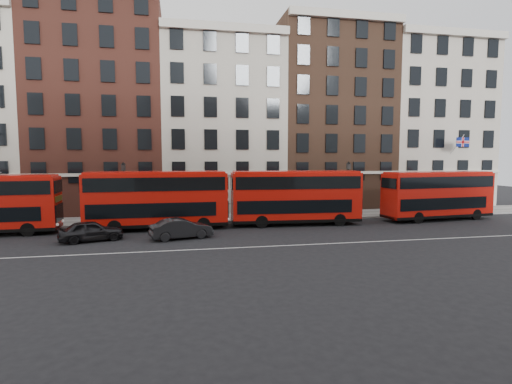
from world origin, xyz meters
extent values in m
plane|color=black|center=(0.00, 0.00, 0.00)|extent=(120.00, 120.00, 0.00)
cube|color=slate|center=(0.00, 10.50, 0.07)|extent=(80.00, 5.00, 0.15)
cube|color=gray|center=(0.00, 8.00, 0.08)|extent=(80.00, 0.30, 0.16)
cube|color=white|center=(0.00, -2.00, 0.01)|extent=(70.00, 0.12, 0.01)
cube|color=brown|center=(-12.80, 18.00, 11.00)|extent=(12.80, 10.00, 22.00)
cube|color=#AEA999|center=(0.00, 18.00, 9.50)|extent=(12.80, 10.00, 19.00)
cube|color=beige|center=(0.00, 12.75, 18.60)|extent=(12.80, 0.50, 0.80)
cube|color=brown|center=(12.80, 18.00, 10.50)|extent=(12.80, 10.00, 21.00)
cube|color=beige|center=(12.80, 12.75, 20.60)|extent=(12.80, 0.50, 0.80)
cube|color=#B0A898|center=(25.60, 18.00, 10.00)|extent=(12.80, 10.00, 20.00)
cube|color=beige|center=(25.60, 12.75, 19.60)|extent=(12.80, 0.50, 0.80)
cube|color=black|center=(-14.07, 5.96, 1.59)|extent=(0.17, 2.26, 1.33)
cube|color=black|center=(-14.07, 5.96, 2.68)|extent=(0.15, 1.95, 0.43)
cylinder|color=black|center=(-15.96, 4.74, 0.51)|extent=(1.03, 0.32, 1.02)
cylinder|color=black|center=(-16.05, 7.04, 0.51)|extent=(1.03, 0.32, 1.02)
cube|color=red|center=(-6.59, 5.76, 2.48)|extent=(11.22, 2.79, 4.21)
cube|color=black|center=(-6.59, 5.76, 0.50)|extent=(11.22, 2.83, 0.26)
cube|color=black|center=(-6.91, 5.76, 1.76)|extent=(9.94, 2.86, 1.12)
cube|color=black|center=(-6.59, 5.76, 3.78)|extent=(10.80, 2.87, 1.07)
cube|color=red|center=(-6.59, 5.76, 4.64)|extent=(10.90, 2.57, 0.19)
cube|color=black|center=(-0.95, 5.82, 1.65)|extent=(0.11, 2.35, 1.39)
cube|color=black|center=(-0.95, 5.82, 2.79)|extent=(0.11, 2.03, 0.45)
cylinder|color=black|center=(-2.95, 4.61, 0.53)|extent=(1.07, 0.31, 1.07)
cylinder|color=black|center=(-2.98, 6.99, 0.53)|extent=(1.07, 0.31, 1.07)
cylinder|color=black|center=(-9.78, 4.53, 0.53)|extent=(1.07, 0.31, 1.07)
cylinder|color=black|center=(-9.80, 6.92, 0.53)|extent=(1.07, 0.31, 1.07)
cube|color=red|center=(5.11, 5.76, 2.46)|extent=(11.23, 3.26, 4.18)
cube|color=black|center=(5.11, 5.76, 0.50)|extent=(11.23, 3.30, 0.25)
cube|color=black|center=(4.79, 5.78, 1.74)|extent=(9.97, 3.27, 1.11)
cube|color=black|center=(5.11, 5.76, 3.75)|extent=(10.81, 3.32, 1.06)
cube|color=red|center=(5.11, 5.76, 4.60)|extent=(10.90, 3.03, 0.19)
cube|color=black|center=(10.69, 5.45, 1.64)|extent=(0.21, 2.33, 1.37)
cube|color=black|center=(10.69, 5.45, 2.77)|extent=(0.20, 2.01, 0.44)
cylinder|color=black|center=(8.63, 4.38, 0.53)|extent=(1.07, 0.35, 1.06)
cylinder|color=black|center=(8.76, 6.74, 0.53)|extent=(1.07, 0.35, 1.06)
cylinder|color=black|center=(1.87, 4.75, 0.53)|extent=(1.07, 0.35, 1.06)
cylinder|color=black|center=(2.01, 7.12, 0.53)|extent=(1.07, 0.35, 1.06)
cube|color=red|center=(18.95, 5.76, 2.37)|extent=(10.91, 3.65, 4.03)
cube|color=black|center=(18.95, 5.76, 0.48)|extent=(10.92, 3.69, 0.24)
cube|color=black|center=(18.65, 5.73, 1.68)|extent=(9.70, 3.60, 1.07)
cube|color=black|center=(18.95, 5.76, 3.62)|extent=(10.51, 3.69, 1.02)
cube|color=red|center=(18.95, 5.76, 4.43)|extent=(10.59, 3.41, 0.18)
cube|color=black|center=(24.32, 6.32, 1.58)|extent=(0.31, 2.24, 1.33)
cube|color=black|center=(24.32, 6.32, 2.67)|extent=(0.28, 1.94, 0.43)
cylinder|color=black|center=(22.52, 4.98, 0.51)|extent=(1.04, 0.39, 1.02)
cylinder|color=black|center=(22.28, 7.26, 0.51)|extent=(1.04, 0.39, 1.02)
cylinder|color=black|center=(16.03, 4.31, 0.51)|extent=(1.04, 0.39, 1.02)
cylinder|color=black|center=(15.79, 6.58, 0.51)|extent=(1.04, 0.39, 1.02)
imported|color=black|center=(-10.98, 2.05, 0.73)|extent=(4.63, 2.92, 1.47)
imported|color=black|center=(-4.74, 1.68, 0.74)|extent=(4.71, 2.63, 1.47)
cylinder|color=black|center=(-9.52, 8.71, 2.45)|extent=(0.14, 0.14, 4.60)
cylinder|color=black|center=(-9.52, 8.71, 0.45)|extent=(0.32, 0.32, 0.60)
cube|color=#262626|center=(-9.52, 8.71, 5.00)|extent=(0.32, 0.32, 0.55)
cone|color=black|center=(-9.52, 8.71, 5.35)|extent=(0.44, 0.44, 0.25)
cylinder|color=black|center=(11.33, 8.78, 2.45)|extent=(0.14, 0.14, 4.60)
cylinder|color=black|center=(11.33, 8.78, 0.45)|extent=(0.32, 0.32, 0.60)
cube|color=#262626|center=(11.33, 8.78, 5.00)|extent=(0.32, 0.32, 0.55)
cone|color=black|center=(11.33, 8.78, 5.35)|extent=(0.44, 0.44, 0.25)
cylinder|color=black|center=(25.24, 8.46, 1.45)|extent=(0.12, 0.12, 2.60)
cube|color=black|center=(25.24, 8.31, 3.05)|extent=(0.25, 0.30, 0.75)
sphere|color=red|center=(25.24, 8.14, 3.27)|extent=(0.14, 0.14, 0.14)
sphere|color=#0C9919|center=(25.24, 8.14, 2.83)|extent=(0.14, 0.14, 0.14)
camera|label=1|loc=(-4.97, -27.37, 5.97)|focal=28.00mm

